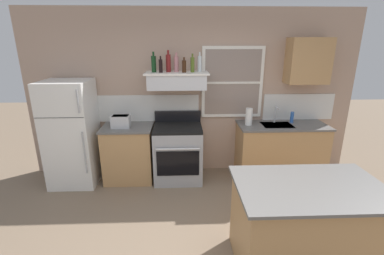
{
  "coord_description": "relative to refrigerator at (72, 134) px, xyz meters",
  "views": [
    {
      "loc": [
        -0.19,
        -2.22,
        2.19
      ],
      "look_at": [
        -0.05,
        1.2,
        1.1
      ],
      "focal_mm": 25.33,
      "sensor_mm": 36.0,
      "label": 1
    }
  ],
  "objects": [
    {
      "name": "stove_range",
      "position": [
        1.65,
        0.02,
        -0.36
      ],
      "size": [
        0.76,
        0.69,
        1.09
      ],
      "color": "#9EA0A5",
      "rests_on": "ground_plane"
    },
    {
      "name": "sink_faucet",
      "position": [
        3.25,
        0.16,
        0.26
      ],
      "size": [
        0.03,
        0.17,
        0.28
      ],
      "color": "silver",
      "rests_on": "counter_right_with_sink"
    },
    {
      "name": "counter_left_of_stove",
      "position": [
        0.85,
        0.06,
        -0.37
      ],
      "size": [
        0.79,
        0.63,
        0.91
      ],
      "color": "tan",
      "rests_on": "ground_plane"
    },
    {
      "name": "counter_right_with_sink",
      "position": [
        3.35,
        0.06,
        -0.36
      ],
      "size": [
        1.43,
        0.63,
        0.91
      ],
      "color": "tan",
      "rests_on": "ground_plane"
    },
    {
      "name": "refrigerator",
      "position": [
        0.0,
        0.0,
        0.0
      ],
      "size": [
        0.7,
        0.72,
        1.64
      ],
      "color": "white",
      "rests_on": "ground_plane"
    },
    {
      "name": "bottle_balsamic_dark",
      "position": [
        1.41,
        0.07,
        1.02
      ],
      "size": [
        0.06,
        0.06,
        0.24
      ],
      "color": "black",
      "rests_on": "range_hood_shelf"
    },
    {
      "name": "paper_towel_roll",
      "position": [
        2.79,
        0.06,
        0.22
      ],
      "size": [
        0.11,
        0.11,
        0.27
      ],
      "primitive_type": "cylinder",
      "color": "white",
      "rests_on": "counter_right_with_sink"
    },
    {
      "name": "bottle_rose_pink",
      "position": [
        1.64,
        0.18,
        1.04
      ],
      "size": [
        0.07,
        0.07,
        0.29
      ],
      "color": "#C67F84",
      "rests_on": "range_hood_shelf"
    },
    {
      "name": "toaster",
      "position": [
        0.77,
        0.01,
        0.19
      ],
      "size": [
        0.3,
        0.2,
        0.19
      ],
      "color": "silver",
      "rests_on": "counter_left_of_stove"
    },
    {
      "name": "upper_cabinet_right",
      "position": [
        3.7,
        0.2,
        1.08
      ],
      "size": [
        0.64,
        0.32,
        0.7
      ],
      "color": "tan"
    },
    {
      "name": "dish_soap_bottle",
      "position": [
        3.53,
        0.16,
        0.18
      ],
      "size": [
        0.06,
        0.06,
        0.18
      ],
      "primitive_type": "cylinder",
      "color": "blue",
      "rests_on": "counter_right_with_sink"
    },
    {
      "name": "range_hood_shelf",
      "position": [
        1.65,
        0.12,
        0.8
      ],
      "size": [
        0.96,
        0.52,
        0.24
      ],
      "color": "silver"
    },
    {
      "name": "bottle_dark_green_wine",
      "position": [
        1.31,
        0.12,
        1.05
      ],
      "size": [
        0.07,
        0.07,
        0.3
      ],
      "color": "#143819",
      "rests_on": "range_hood_shelf"
    },
    {
      "name": "bottle_brown_stout",
      "position": [
        1.76,
        0.06,
        1.02
      ],
      "size": [
        0.06,
        0.06,
        0.22
      ],
      "color": "#381E0F",
      "rests_on": "range_hood_shelf"
    },
    {
      "name": "bottle_olive_oil_square",
      "position": [
        1.89,
        0.09,
        1.04
      ],
      "size": [
        0.06,
        0.06,
        0.27
      ],
      "color": "#4C601E",
      "rests_on": "range_hood_shelf"
    },
    {
      "name": "bottle_red_label_wine",
      "position": [
        1.52,
        0.15,
        1.06
      ],
      "size": [
        0.07,
        0.07,
        0.32
      ],
      "color": "maroon",
      "rests_on": "range_hood_shelf"
    },
    {
      "name": "back_wall",
      "position": [
        1.93,
        0.39,
        0.53
      ],
      "size": [
        5.4,
        0.11,
        2.7
      ],
      "color": "tan",
      "rests_on": "ground_plane"
    },
    {
      "name": "kitchen_island",
      "position": [
        2.91,
        -1.87,
        -0.36
      ],
      "size": [
        1.4,
        0.9,
        0.91
      ],
      "color": "tan",
      "rests_on": "ground_plane"
    },
    {
      "name": "bottle_clear_tall",
      "position": [
        2.0,
        0.18,
        1.05
      ],
      "size": [
        0.06,
        0.06,
        0.3
      ],
      "color": "silver",
      "rests_on": "range_hood_shelf"
    }
  ]
}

